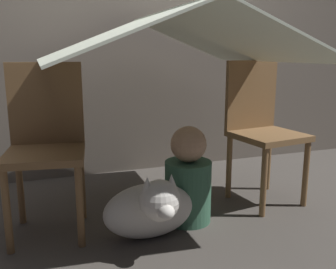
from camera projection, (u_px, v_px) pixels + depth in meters
The scene contains 7 objects.
ground_plane at pixel (172, 221), 2.13m from camera, with size 8.80×8.80×0.00m, color #47423D.
wall_back at pixel (126, 10), 2.81m from camera, with size 7.00×0.05×2.50m.
chair_left at pixel (46, 140), 1.95m from camera, with size 0.44×0.44×0.89m.
chair_right at pixel (261, 125), 2.37m from camera, with size 0.44×0.44×0.89m.
sheet_canopy at pixel (168, 36), 1.98m from camera, with size 1.33×1.30×0.27m.
person_front at pixel (188, 180), 2.09m from camera, with size 0.26×0.26×0.55m.
dog at pixel (151, 208), 1.87m from camera, with size 0.48×0.41×0.39m.
Camera 1 is at (-0.68, -1.85, 0.94)m, focal length 40.00 mm.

